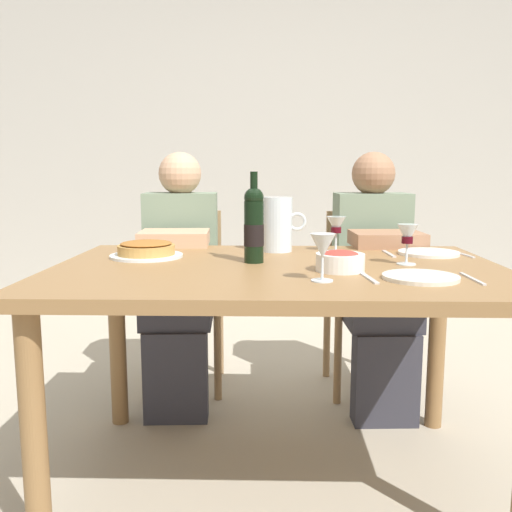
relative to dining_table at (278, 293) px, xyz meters
name	(u,v)px	position (x,y,z in m)	size (l,w,h in m)	color
ground_plane	(277,477)	(0.00, 0.00, -0.67)	(8.00, 8.00, 0.00)	#B2A893
back_wall	(274,128)	(0.00, 2.55, 0.73)	(8.00, 0.10, 2.80)	#B2ADA3
dining_table	(278,293)	(0.00, 0.00, 0.00)	(1.50, 1.00, 0.76)	olive
wine_bottle	(254,225)	(-0.08, 0.07, 0.22)	(0.07, 0.07, 0.31)	black
water_pitcher	(278,228)	(0.00, 0.34, 0.19)	(0.17, 0.12, 0.21)	silver
baked_tart	(146,250)	(-0.48, 0.18, 0.12)	(0.27, 0.27, 0.06)	silver
salad_bowl	(340,260)	(0.20, -0.09, 0.13)	(0.15, 0.15, 0.07)	white
wine_glass_left_diner	(336,227)	(0.23, 0.33, 0.19)	(0.07, 0.07, 0.14)	silver
wine_glass_right_diner	(323,248)	(0.12, -0.26, 0.19)	(0.07, 0.07, 0.14)	silver
wine_glass_centre	(407,236)	(0.43, 0.04, 0.19)	(0.07, 0.07, 0.14)	silver
dinner_plate_left_setting	(421,277)	(0.41, -0.22, 0.10)	(0.22, 0.22, 0.01)	silver
dinner_plate_right_setting	(429,253)	(0.57, 0.27, 0.10)	(0.23, 0.23, 0.01)	white
fork_left_setting	(369,278)	(0.26, -0.22, 0.09)	(0.16, 0.01, 0.01)	silver
knife_left_setting	(472,279)	(0.56, -0.22, 0.09)	(0.18, 0.01, 0.01)	silver
knife_right_setting	(462,254)	(0.70, 0.27, 0.09)	(0.18, 0.01, 0.01)	silver
spoon_right_setting	(389,254)	(0.42, 0.27, 0.09)	(0.16, 0.01, 0.01)	silver
chair_left	(185,286)	(-0.45, 0.91, -0.17)	(0.42, 0.42, 0.87)	#9E7A51
diner_left	(179,271)	(-0.44, 0.68, -0.05)	(0.35, 0.52, 1.16)	gray
chair_right	(364,287)	(0.45, 0.90, -0.17)	(0.42, 0.42, 0.87)	#9E7A51
diner_right	(376,273)	(0.46, 0.67, -0.05)	(0.35, 0.51, 1.16)	gray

